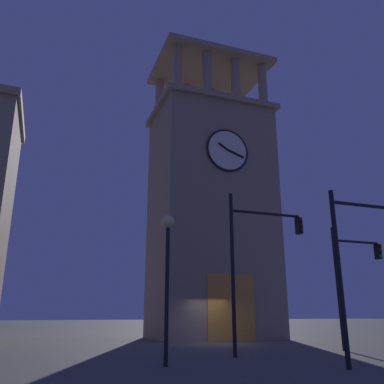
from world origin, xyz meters
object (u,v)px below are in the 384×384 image
object	(u,v)px
clocktower	(211,210)
traffic_signal_mid	(351,270)
traffic_signal_far	(374,245)
street_lamp	(167,257)
traffic_signal_near	(254,250)

from	to	relation	value
clocktower	traffic_signal_mid	size ratio (longest dim) A/B	4.07
traffic_signal_far	clocktower	bearing A→B (deg)	-92.68
traffic_signal_far	street_lamp	xyz separation A→B (m)	(6.52, -2.50, -0.40)
traffic_signal_near	traffic_signal_far	size ratio (longest dim) A/B	1.17
traffic_signal_mid	street_lamp	bearing A→B (deg)	15.34
clocktower	street_lamp	xyz separation A→B (m)	(7.26, 13.45, -5.49)
traffic_signal_near	street_lamp	distance (m)	4.81
traffic_signal_near	street_lamp	xyz separation A→B (m)	(4.36, 1.88, -0.75)
clocktower	traffic_signal_mid	xyz separation A→B (m)	(-2.81, 10.69, -5.30)
clocktower	traffic_signal_far	bearing A→B (deg)	87.32
traffic_signal_near	traffic_signal_mid	size ratio (longest dim) A/B	1.16
clocktower	traffic_signal_near	world-z (taller)	clocktower
traffic_signal_near	traffic_signal_far	distance (m)	4.90
traffic_signal_mid	traffic_signal_far	world-z (taller)	traffic_signal_mid
traffic_signal_near	clocktower	bearing A→B (deg)	-104.08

